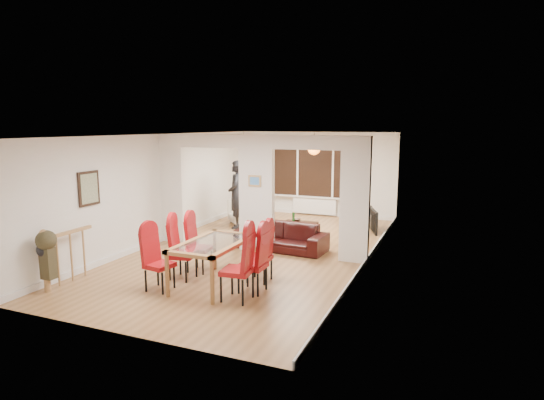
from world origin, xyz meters
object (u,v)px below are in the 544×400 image
Objects in this scene: television at (369,220)px; coffee_table at (300,226)px; dining_chair_lb at (183,250)px; person at (236,194)px; dining_chair_ra at (237,265)px; dining_chair_rb at (252,261)px; armchair at (243,212)px; dining_table at (214,263)px; bowl at (296,220)px; sofa at (281,236)px; dining_chair_la at (159,260)px; bottle at (293,217)px; dining_chair_lc at (199,245)px; dining_chair_rc at (259,254)px.

television is 1.17× the size of coffee_table.
person is at bearing 89.87° from dining_chair_lb.
dining_chair_ra is at bearing -82.56° from coffee_table.
coffee_table is (-0.67, 5.16, -0.48)m from dining_chair_ra.
dining_chair_rb is 1.42× the size of armchair.
bowl is at bearing 91.44° from dining_table.
dining_chair_ra is at bearing 149.55° from television.
sofa is at bearing 129.58° from television.
dining_chair_rb is (1.51, 0.53, 0.02)m from dining_chair_la.
dining_chair_ra is at bearing -18.22° from armchair.
television reaches higher than bottle.
dining_chair_rc is (1.30, -0.08, -0.00)m from dining_chair_lc.
dining_chair_rb reaches higher than coffee_table.
armchair reaches higher than sofa.
bowl is at bearing 90.38° from person.
television is (3.46, 0.97, -0.63)m from person.
armchair is (-2.44, 5.23, -0.23)m from dining_chair_ra.
sofa is (0.89, 2.06, -0.22)m from dining_chair_lc.
dining_chair_rb is 4.92m from person.
dining_chair_ra reaches higher than sofa.
dining_chair_lc reaches higher than sofa.
dining_chair_rb reaches higher than bottle.
coffee_table is at bearing 91.69° from dining_chair_ra.
armchair is at bearing 176.00° from bottle.
dining_chair_lb is 1.02× the size of television.
dining_table is 0.84m from dining_chair_lc.
dining_table reaches higher than bottle.
dining_chair_lb is at bearing -105.83° from sofa.
dining_table is 0.90× the size of person.
sofa reaches higher than coffee_table.
dining_chair_rb reaches higher than dining_chair_lb.
bottle is (-0.94, 4.68, -0.20)m from dining_chair_rb.
television is at bearing 56.31° from dining_chair_lc.
coffee_table is (0.66, 4.12, -0.42)m from dining_chair_lc.
dining_chair_ra is 1.07× the size of dining_chair_rb.
dining_chair_ra is 5.27m from person.
sofa is 2.31× the size of coffee_table.
person is (-1.66, 4.21, 0.54)m from dining_table.
dining_chair_rc reaches higher than sofa.
armchair is at bearing -178.74° from bowl.
bowl is at bearing 93.17° from dining_chair_ra.
dining_chair_rb reaches higher than dining_table.
dining_chair_ra is at bearing -81.08° from bowl.
dining_chair_lc is (0.06, 0.49, -0.02)m from dining_chair_lb.
coffee_table is (-0.23, 2.06, -0.20)m from sofa.
person is at bearing -164.05° from bottle.
armchair is at bearing 117.73° from dining_chair_rb.
dining_table is 0.88m from dining_chair_ra.
armchair is (-2.51, 4.79, -0.19)m from dining_chair_rb.
armchair is at bearing 110.00° from dining_table.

